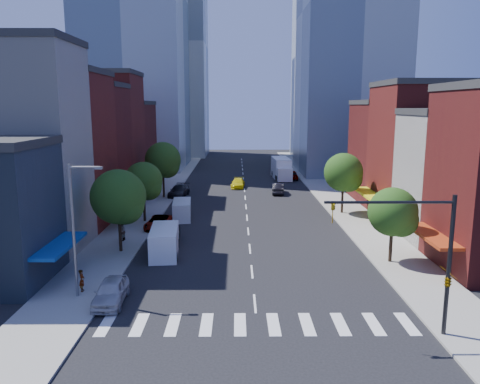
% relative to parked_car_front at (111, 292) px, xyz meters
% --- Properties ---
extents(ground, '(220.00, 220.00, 0.00)m').
position_rel_parked_car_front_xyz_m(ground, '(9.50, -0.18, -0.79)').
color(ground, black).
rests_on(ground, ground).
extents(sidewalk_left, '(5.00, 120.00, 0.15)m').
position_rel_parked_car_front_xyz_m(sidewalk_left, '(-3.00, 39.82, -0.71)').
color(sidewalk_left, gray).
rests_on(sidewalk_left, ground).
extents(sidewalk_right, '(5.00, 120.00, 0.15)m').
position_rel_parked_car_front_xyz_m(sidewalk_right, '(22.00, 39.82, -0.71)').
color(sidewalk_right, gray).
rests_on(sidewalk_right, ground).
extents(crosswalk, '(19.00, 3.00, 0.01)m').
position_rel_parked_car_front_xyz_m(crosswalk, '(9.50, -3.18, -0.78)').
color(crosswalk, silver).
rests_on(crosswalk, ground).
extents(bldg_left_1, '(12.00, 8.00, 18.00)m').
position_rel_parked_car_front_xyz_m(bldg_left_1, '(-11.50, 11.82, 8.21)').
color(bldg_left_1, beige).
rests_on(bldg_left_1, ground).
extents(bldg_left_2, '(12.00, 9.00, 16.00)m').
position_rel_parked_car_front_xyz_m(bldg_left_2, '(-11.50, 20.32, 7.21)').
color(bldg_left_2, maroon).
rests_on(bldg_left_2, ground).
extents(bldg_left_3, '(12.00, 8.00, 15.00)m').
position_rel_parked_car_front_xyz_m(bldg_left_3, '(-11.50, 28.82, 6.71)').
color(bldg_left_3, '#561515').
rests_on(bldg_left_3, ground).
extents(bldg_left_4, '(12.00, 9.00, 17.00)m').
position_rel_parked_car_front_xyz_m(bldg_left_4, '(-11.50, 37.32, 7.71)').
color(bldg_left_4, maroon).
rests_on(bldg_left_4, ground).
extents(bldg_left_5, '(12.00, 10.00, 13.00)m').
position_rel_parked_car_front_xyz_m(bldg_left_5, '(-11.50, 46.82, 5.71)').
color(bldg_left_5, '#561515').
rests_on(bldg_left_5, ground).
extents(bldg_right_1, '(12.00, 8.00, 12.00)m').
position_rel_parked_car_front_xyz_m(bldg_right_1, '(30.50, 14.82, 5.21)').
color(bldg_right_1, beige).
rests_on(bldg_right_1, ground).
extents(bldg_right_2, '(12.00, 10.00, 15.00)m').
position_rel_parked_car_front_xyz_m(bldg_right_2, '(30.50, 23.82, 6.71)').
color(bldg_right_2, maroon).
rests_on(bldg_right_2, ground).
extents(bldg_right_3, '(12.00, 10.00, 13.00)m').
position_rel_parked_car_front_xyz_m(bldg_right_3, '(30.50, 33.82, 5.71)').
color(bldg_right_3, '#561515').
rests_on(bldg_right_3, ground).
extents(tower_ne, '(18.00, 20.00, 60.00)m').
position_rel_parked_car_front_xyz_m(tower_ne, '(29.50, 61.82, 29.21)').
color(tower_ne, '#9EA5AD').
rests_on(tower_ne, ground).
extents(tower_far_w, '(18.00, 18.00, 56.00)m').
position_rel_parked_car_front_xyz_m(tower_far_w, '(-8.50, 94.82, 27.21)').
color(tower_far_w, '#9EA5AD').
rests_on(tower_far_w, ground).
extents(traffic_signal, '(7.24, 2.24, 8.00)m').
position_rel_parked_car_front_xyz_m(traffic_signal, '(19.44, -4.68, 3.37)').
color(traffic_signal, black).
rests_on(traffic_signal, sidewalk_right).
extents(streetlight, '(2.25, 0.25, 9.00)m').
position_rel_parked_car_front_xyz_m(streetlight, '(-2.31, 0.82, 4.49)').
color(streetlight, slate).
rests_on(streetlight, sidewalk_left).
extents(tree_left_near, '(4.80, 4.80, 7.30)m').
position_rel_parked_car_front_xyz_m(tree_left_near, '(-1.85, 10.75, 4.08)').
color(tree_left_near, black).
rests_on(tree_left_near, sidewalk_left).
extents(tree_left_mid, '(4.20, 4.20, 6.65)m').
position_rel_parked_car_front_xyz_m(tree_left_mid, '(-1.85, 21.75, 3.74)').
color(tree_left_mid, black).
rests_on(tree_left_mid, sidewalk_left).
extents(tree_left_far, '(5.00, 5.00, 7.75)m').
position_rel_parked_car_front_xyz_m(tree_left_far, '(-1.85, 35.75, 4.41)').
color(tree_left_far, black).
rests_on(tree_left_far, sidewalk_left).
extents(tree_right_near, '(4.00, 4.00, 6.20)m').
position_rel_parked_car_front_xyz_m(tree_right_near, '(21.15, 7.75, 3.40)').
color(tree_right_near, black).
rests_on(tree_right_near, sidewalk_right).
extents(tree_right_far, '(4.60, 4.60, 7.20)m').
position_rel_parked_car_front_xyz_m(tree_right_far, '(21.15, 25.75, 4.08)').
color(tree_right_far, black).
rests_on(tree_right_far, sidewalk_right).
extents(parked_car_front, '(2.05, 4.70, 1.58)m').
position_rel_parked_car_front_xyz_m(parked_car_front, '(0.00, 0.00, 0.00)').
color(parked_car_front, '#B2B2B7').
rests_on(parked_car_front, ground).
extents(parked_car_second, '(1.92, 4.73, 1.53)m').
position_rel_parked_car_front_xyz_m(parked_car_second, '(2.00, 13.94, -0.02)').
color(parked_car_second, black).
rests_on(parked_car_second, ground).
extents(parked_car_third, '(2.62, 5.06, 1.36)m').
position_rel_parked_car_front_xyz_m(parked_car_third, '(0.00, 18.97, -0.11)').
color(parked_car_third, '#999999').
rests_on(parked_car_third, ground).
extents(parked_car_rear, '(2.93, 5.81, 1.62)m').
position_rel_parked_car_front_xyz_m(parked_car_rear, '(0.00, 36.90, 0.02)').
color(parked_car_rear, black).
rests_on(parked_car_rear, ground).
extents(cargo_van_near, '(2.77, 5.88, 2.43)m').
position_rel_parked_car_front_xyz_m(cargo_van_near, '(2.01, 9.99, 0.41)').
color(cargo_van_near, white).
rests_on(cargo_van_near, ground).
extents(cargo_van_far, '(2.44, 5.15, 2.13)m').
position_rel_parked_car_front_xyz_m(cargo_van_far, '(2.01, 23.21, 0.26)').
color(cargo_van_far, silver).
rests_on(cargo_van_far, ground).
extents(taxi, '(2.37, 5.05, 1.43)m').
position_rel_parked_car_front_xyz_m(taxi, '(8.50, 44.23, -0.08)').
color(taxi, yellow).
rests_on(taxi, ground).
extents(traffic_car_oncoming, '(2.16, 4.86, 1.55)m').
position_rel_parked_car_front_xyz_m(traffic_car_oncoming, '(14.48, 38.91, -0.01)').
color(traffic_car_oncoming, black).
rests_on(traffic_car_oncoming, ground).
extents(traffic_car_far, '(2.01, 4.84, 1.64)m').
position_rel_parked_car_front_xyz_m(traffic_car_far, '(18.00, 52.58, 0.03)').
color(traffic_car_far, '#999999').
rests_on(traffic_car_far, ground).
extents(box_truck, '(3.17, 9.15, 3.63)m').
position_rel_parked_car_front_xyz_m(box_truck, '(16.31, 53.63, 0.93)').
color(box_truck, white).
rests_on(box_truck, ground).
extents(pedestrian_near, '(0.44, 0.61, 1.56)m').
position_rel_parked_car_front_xyz_m(pedestrian_near, '(-2.43, 1.64, 0.14)').
color(pedestrian_near, '#999999').
rests_on(pedestrian_near, sidewalk_left).
extents(pedestrian_far, '(0.73, 0.91, 1.78)m').
position_rel_parked_car_front_xyz_m(pedestrian_far, '(-2.67, 14.01, 0.25)').
color(pedestrian_far, '#999999').
rests_on(pedestrian_far, sidewalk_left).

